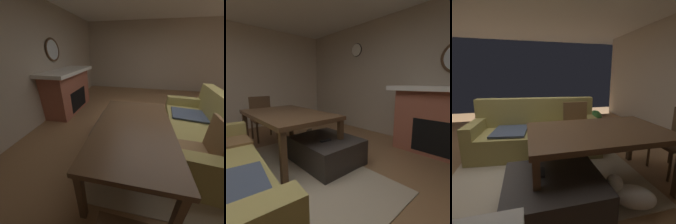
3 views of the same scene
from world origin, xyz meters
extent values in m
plane|color=olive|center=(0.00, 0.00, 0.00)|extent=(8.48, 8.48, 0.00)
cube|color=#B7A893|center=(0.00, -3.07, 1.35)|extent=(7.46, 0.12, 2.69)
cube|color=tan|center=(0.50, -0.35, 0.01)|extent=(2.60, 2.00, 0.01)
cube|color=#9E5642|center=(-0.67, -2.71, 0.55)|extent=(1.59, 0.60, 1.09)
cube|color=black|center=(-0.67, -2.45, 0.35)|extent=(0.88, 0.10, 0.56)
cube|color=white|center=(-0.67, -2.66, 1.13)|extent=(1.83, 0.76, 0.08)
cube|color=#2D2826|center=(0.50, -1.06, 0.19)|extent=(0.99, 0.82, 0.39)
cube|color=black|center=(0.40, -0.97, 0.40)|extent=(0.07, 0.16, 0.02)
cube|color=#513823|center=(1.12, -0.75, 0.71)|extent=(1.72, 1.02, 0.06)
cube|color=#513823|center=(0.32, -0.30, 0.34)|extent=(0.07, 0.07, 0.68)
cube|color=#513823|center=(1.92, -0.30, 0.34)|extent=(0.07, 0.07, 0.68)
cube|color=#513823|center=(0.32, -1.20, 0.34)|extent=(0.07, 0.07, 0.68)
cube|color=#513823|center=(1.92, -1.20, 0.34)|extent=(0.07, 0.07, 0.68)
cube|color=brown|center=(1.12, 0.06, 0.43)|extent=(0.46, 0.46, 0.04)
cylinder|color=brown|center=(1.31, -0.14, 0.21)|extent=(0.04, 0.04, 0.41)
cylinder|color=brown|center=(0.91, -0.13, 0.21)|extent=(0.04, 0.04, 0.41)
cube|color=#513823|center=(2.28, -0.75, 0.43)|extent=(0.45, 0.45, 0.04)
cube|color=#513823|center=(2.48, -0.75, 0.69)|extent=(0.05, 0.44, 0.48)
cylinder|color=#513823|center=(2.07, -0.94, 0.21)|extent=(0.04, 0.04, 0.41)
cylinder|color=#513823|center=(2.08, -0.54, 0.21)|extent=(0.04, 0.04, 0.41)
cylinder|color=#513823|center=(2.47, -0.95, 0.21)|extent=(0.04, 0.04, 0.41)
cylinder|color=#513823|center=(2.48, -0.55, 0.21)|extent=(0.04, 0.04, 0.41)
ellipsoid|color=silver|center=(1.30, -1.27, 0.17)|extent=(0.50, 0.41, 0.23)
sphere|color=silver|center=(1.12, -1.18, 0.29)|extent=(0.18, 0.18, 0.18)
cylinder|color=silver|center=(1.60, -2.98, 2.08)|extent=(0.31, 0.03, 0.31)
torus|color=black|center=(1.60, -2.98, 2.08)|extent=(0.33, 0.02, 0.33)
camera|label=1|loc=(2.62, -0.74, 1.67)|focal=20.55mm
camera|label=2|loc=(-1.42, 0.45, 1.21)|focal=26.66mm
camera|label=3|loc=(0.26, -2.52, 1.38)|focal=26.26mm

